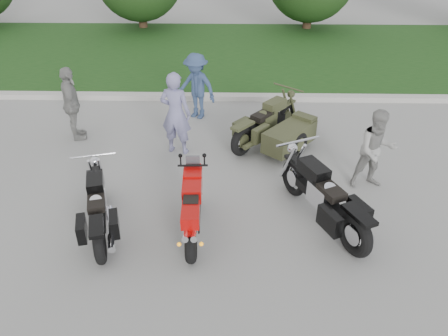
{
  "coord_description": "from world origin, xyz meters",
  "views": [
    {
      "loc": [
        0.89,
        -5.56,
        4.89
      ],
      "look_at": [
        0.74,
        1.02,
        0.8
      ],
      "focal_mm": 35.0,
      "sensor_mm": 36.0,
      "label": 1
    }
  ],
  "objects_px": {
    "sportbike_red": "(192,208)",
    "person_stripe": "(176,114)",
    "cruiser_sidecar": "(278,131)",
    "person_grey": "(376,150)",
    "person_back": "(72,104)",
    "cruiser_right": "(326,201)",
    "person_denim": "(196,86)",
    "cruiser_left": "(99,211)"
  },
  "relations": [
    {
      "from": "cruiser_right",
      "to": "person_grey",
      "type": "height_order",
      "value": "person_grey"
    },
    {
      "from": "sportbike_red",
      "to": "person_stripe",
      "type": "height_order",
      "value": "person_stripe"
    },
    {
      "from": "cruiser_right",
      "to": "person_back",
      "type": "height_order",
      "value": "person_back"
    },
    {
      "from": "person_stripe",
      "to": "person_back",
      "type": "xyz_separation_m",
      "value": [
        -2.46,
        0.59,
        -0.06
      ]
    },
    {
      "from": "person_denim",
      "to": "sportbike_red",
      "type": "bearing_deg",
      "value": -57.21
    },
    {
      "from": "person_denim",
      "to": "person_back",
      "type": "distance_m",
      "value": 3.03
    },
    {
      "from": "sportbike_red",
      "to": "person_stripe",
      "type": "xyz_separation_m",
      "value": [
        -0.58,
        2.83,
        0.39
      ]
    },
    {
      "from": "cruiser_left",
      "to": "person_stripe",
      "type": "xyz_separation_m",
      "value": [
        0.99,
        2.82,
        0.49
      ]
    },
    {
      "from": "sportbike_red",
      "to": "cruiser_left",
      "type": "distance_m",
      "value": 1.57
    },
    {
      "from": "sportbike_red",
      "to": "person_grey",
      "type": "height_order",
      "value": "person_grey"
    },
    {
      "from": "cruiser_left",
      "to": "cruiser_sidecar",
      "type": "relative_size",
      "value": 1.0
    },
    {
      "from": "sportbike_red",
      "to": "person_denim",
      "type": "distance_m",
      "value": 4.67
    },
    {
      "from": "sportbike_red",
      "to": "person_denim",
      "type": "relative_size",
      "value": 1.14
    },
    {
      "from": "sportbike_red",
      "to": "cruiser_left",
      "type": "height_order",
      "value": "sportbike_red"
    },
    {
      "from": "cruiser_sidecar",
      "to": "person_back",
      "type": "height_order",
      "value": "person_back"
    },
    {
      "from": "cruiser_left",
      "to": "cruiser_sidecar",
      "type": "height_order",
      "value": "cruiser_sidecar"
    },
    {
      "from": "sportbike_red",
      "to": "cruiser_right",
      "type": "relative_size",
      "value": 0.81
    },
    {
      "from": "person_grey",
      "to": "person_denim",
      "type": "bearing_deg",
      "value": 133.03
    },
    {
      "from": "person_grey",
      "to": "person_back",
      "type": "distance_m",
      "value": 6.69
    },
    {
      "from": "cruiser_right",
      "to": "cruiser_sidecar",
      "type": "relative_size",
      "value": 1.08
    },
    {
      "from": "person_grey",
      "to": "person_back",
      "type": "relative_size",
      "value": 0.93
    },
    {
      "from": "cruiser_right",
      "to": "person_stripe",
      "type": "bearing_deg",
      "value": 113.08
    },
    {
      "from": "person_stripe",
      "to": "person_grey",
      "type": "relative_size",
      "value": 1.15
    },
    {
      "from": "cruiser_sidecar",
      "to": "person_denim",
      "type": "relative_size",
      "value": 1.3
    },
    {
      "from": "person_stripe",
      "to": "cruiser_left",
      "type": "bearing_deg",
      "value": 84.26
    },
    {
      "from": "cruiser_sidecar",
      "to": "person_grey",
      "type": "xyz_separation_m",
      "value": [
        1.71,
        -1.48,
        0.38
      ]
    },
    {
      "from": "cruiser_left",
      "to": "cruiser_right",
      "type": "bearing_deg",
      "value": -10.94
    },
    {
      "from": "person_grey",
      "to": "person_back",
      "type": "bearing_deg",
      "value": 157.17
    },
    {
      "from": "cruiser_right",
      "to": "cruiser_sidecar",
      "type": "bearing_deg",
      "value": 76.82
    },
    {
      "from": "cruiser_right",
      "to": "cruiser_sidecar",
      "type": "height_order",
      "value": "cruiser_right"
    },
    {
      "from": "cruiser_left",
      "to": "person_denim",
      "type": "distance_m",
      "value": 4.84
    },
    {
      "from": "sportbike_red",
      "to": "cruiser_sidecar",
      "type": "height_order",
      "value": "cruiser_sidecar"
    },
    {
      "from": "cruiser_right",
      "to": "person_stripe",
      "type": "height_order",
      "value": "person_stripe"
    },
    {
      "from": "cruiser_sidecar",
      "to": "person_stripe",
      "type": "xyz_separation_m",
      "value": [
        -2.26,
        -0.18,
        0.5
      ]
    },
    {
      "from": "cruiser_sidecar",
      "to": "person_grey",
      "type": "distance_m",
      "value": 2.29
    },
    {
      "from": "cruiser_left",
      "to": "person_stripe",
      "type": "relative_size",
      "value": 1.18
    },
    {
      "from": "person_back",
      "to": "person_stripe",
      "type": "bearing_deg",
      "value": -122.15
    },
    {
      "from": "sportbike_red",
      "to": "person_grey",
      "type": "distance_m",
      "value": 3.73
    },
    {
      "from": "person_stripe",
      "to": "sportbike_red",
      "type": "bearing_deg",
      "value": 115.17
    },
    {
      "from": "person_denim",
      "to": "cruiser_sidecar",
      "type": "bearing_deg",
      "value": -10.67
    },
    {
      "from": "person_denim",
      "to": "person_grey",
      "type": "bearing_deg",
      "value": -11.0
    },
    {
      "from": "cruiser_left",
      "to": "person_grey",
      "type": "bearing_deg",
      "value": 1.72
    }
  ]
}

